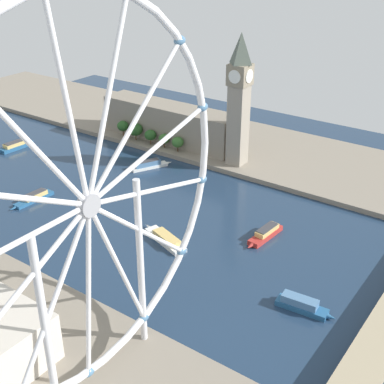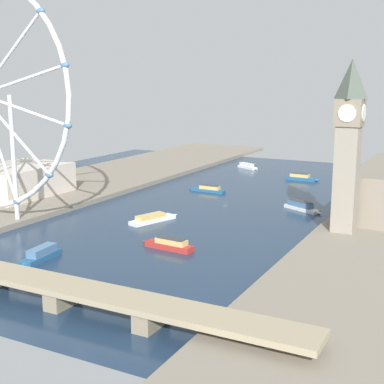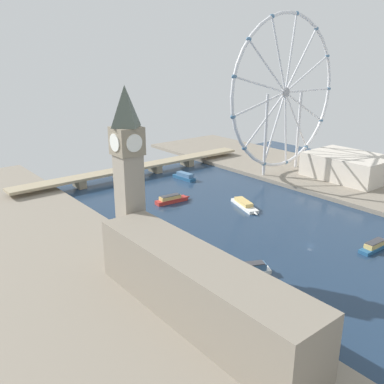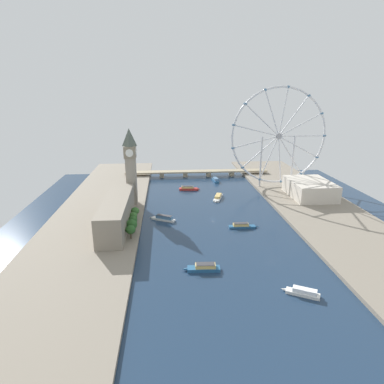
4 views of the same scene
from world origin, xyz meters
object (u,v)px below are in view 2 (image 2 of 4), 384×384
riverside_hall (18,180)px  tour_boat_2 (153,218)px  river_bridge (24,280)px  tour_boat_5 (302,206)px  clock_tower (348,144)px  tour_boat_1 (208,189)px  tour_boat_4 (247,166)px  tour_boat_0 (301,177)px  tour_boat_6 (41,255)px  tour_boat_3 (169,244)px  parliament_block (382,186)px

riverside_hall → tour_boat_2: (-107.06, 9.22, -10.61)m
river_bridge → tour_boat_5: 180.65m
clock_tower → tour_boat_5: (33.90, -44.99, -43.41)m
tour_boat_1 → tour_boat_4: 107.78m
tour_boat_0 → tour_boat_6: bearing=-97.6°
tour_boat_2 → tour_boat_3: (-32.14, 38.29, 0.42)m
river_bridge → tour_boat_6: size_ratio=8.47×
tour_boat_4 → tour_boat_6: bearing=-58.9°
tour_boat_1 → tour_boat_2: bearing=97.7°
river_bridge → tour_boat_4: bearing=-83.0°
tour_boat_1 → tour_boat_3: (-41.08, 125.92, 0.32)m
river_bridge → tour_boat_0: bearing=-94.4°
parliament_block → riverside_hall: bearing=18.1°
tour_boat_1 → tour_boat_5: bearing=163.5°
tour_boat_3 → tour_boat_2: bearing=-45.3°
tour_boat_4 → clock_tower: bearing=-27.5°
clock_tower → parliament_block: clock_tower is taller
river_bridge → tour_boat_1: river_bridge is taller
parliament_block → tour_boat_5: parliament_block is taller
parliament_block → tour_boat_2: bearing=36.6°
riverside_hall → tour_boat_4: 203.84m
clock_tower → parliament_block: (-8.23, -60.34, -30.04)m
river_bridge → tour_boat_1: (23.65, -197.94, -4.32)m
tour_boat_2 → tour_boat_5: 90.08m
tour_boat_0 → tour_boat_5: size_ratio=1.01×
riverside_hall → tour_boat_5: (-170.99, -54.23, -10.11)m
tour_boat_6 → tour_boat_1: bearing=175.1°
clock_tower → tour_boat_3: 97.10m
riverside_hall → tour_boat_2: size_ratio=1.88×
riverside_hall → tour_boat_6: 131.44m
clock_tower → tour_boat_3: (65.70, 56.75, -43.50)m
tour_boat_2 → clock_tower: bearing=-60.7°
parliament_block → tour_boat_3: bearing=57.7°
riverside_hall → tour_boat_0: riverside_hall is taller
tour_boat_3 → tour_boat_4: bearing=-72.1°
tour_boat_0 → tour_boat_6: tour_boat_6 is taller
clock_tower → tour_boat_4: (120.60, -176.06, -43.72)m
tour_boat_3 → clock_tower: bearing=-134.5°
parliament_block → tour_boat_4: 173.71m
river_bridge → tour_boat_2: river_bridge is taller
riverside_hall → parliament_block: bearing=-161.9°
parliament_block → tour_boat_4: bearing=-41.9°
parliament_block → clock_tower: bearing=82.2°
parliament_block → tour_boat_0: bearing=-49.2°
riverside_hall → tour_boat_1: size_ratio=2.12×
clock_tower → river_bridge: 158.29m
parliament_block → river_bridge: 210.24m
tour_boat_0 → tour_boat_2: bearing=-99.6°
river_bridge → tour_boat_4: (37.47, -304.84, -4.21)m
parliament_block → riverside_hall: size_ratio=1.73×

